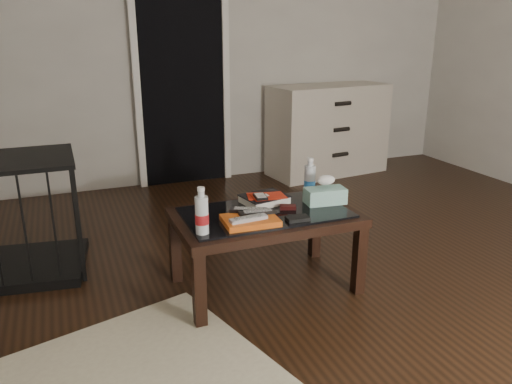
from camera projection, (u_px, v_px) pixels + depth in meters
ground at (360, 288)px, 2.88m from camera, size 5.00×5.00×0.00m
doorway at (182, 75)px, 4.60m from camera, size 0.90×0.08×2.07m
coffee_table at (265, 222)px, 2.78m from camera, size 1.00×0.60×0.46m
dresser at (328, 130)px, 5.07m from camera, size 1.25×0.64×0.90m
pet_crate at (3, 238)px, 2.99m from camera, size 0.98×0.72×0.71m
magazines at (250, 220)px, 2.59m from camera, size 0.29×0.23×0.03m
remote_silver at (249, 218)px, 2.55m from camera, size 0.20×0.06×0.02m
remote_black_front at (258, 212)px, 2.63m from camera, size 0.20×0.07×0.02m
remote_black_back at (248, 210)px, 2.67m from camera, size 0.20×0.13×0.02m
textbook at (264, 199)px, 2.89m from camera, size 0.28×0.24×0.05m
dvd_mailers at (264, 196)px, 2.87m from camera, size 0.22×0.18×0.01m
ipod at (260, 196)px, 2.82m from camera, size 0.08×0.11×0.02m
flip_phone at (288, 207)px, 2.80m from camera, size 0.10×0.08×0.02m
wallet at (298, 219)px, 2.63m from camera, size 0.12×0.08×0.02m
water_bottle_left at (202, 210)px, 2.43m from camera, size 0.07×0.07×0.24m
water_bottle_right at (310, 177)px, 2.98m from camera, size 0.08×0.08×0.24m
tissue_box at (325, 196)px, 2.88m from camera, size 0.24×0.15×0.09m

